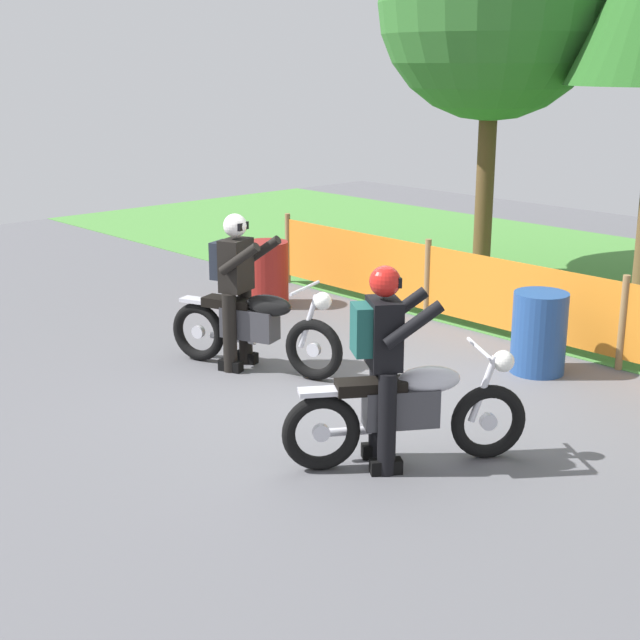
% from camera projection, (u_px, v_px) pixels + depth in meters
% --- Properties ---
extents(ground, '(24.00, 24.00, 0.02)m').
position_uv_depth(ground, '(367.00, 392.00, 9.23)').
color(ground, '#5B5B60').
extents(barrier_fence, '(8.34, 0.08, 1.05)m').
position_uv_depth(barrier_fence, '(516.00, 298.00, 10.70)').
color(barrier_fence, olive).
rests_on(barrier_fence, ground).
extents(tree_leftmost, '(3.43, 3.43, 5.77)m').
position_uv_depth(tree_leftmost, '(494.00, 4.00, 13.38)').
color(tree_leftmost, brown).
rests_on(tree_leftmost, ground).
extents(motorcycle_lead, '(1.22, 1.79, 0.98)m').
position_uv_depth(motorcycle_lead, '(408.00, 410.00, 7.43)').
color(motorcycle_lead, black).
rests_on(motorcycle_lead, ground).
extents(motorcycle_trailing, '(2.01, 0.94, 1.00)m').
position_uv_depth(motorcycle_trailing, '(255.00, 327.00, 9.73)').
color(motorcycle_trailing, black).
rests_on(motorcycle_trailing, ground).
extents(rider_lead, '(0.72, 0.79, 1.69)m').
position_uv_depth(rider_lead, '(383.00, 356.00, 7.26)').
color(rider_lead, black).
rests_on(rider_lead, ground).
extents(rider_trailing, '(0.77, 0.68, 1.69)m').
position_uv_depth(rider_trailing, '(236.00, 282.00, 9.70)').
color(rider_trailing, black).
rests_on(rider_trailing, ground).
extents(oil_drum, '(0.58, 0.58, 0.88)m').
position_uv_depth(oil_drum, '(267.00, 273.00, 12.38)').
color(oil_drum, maroon).
rests_on(oil_drum, ground).
extents(spare_drum, '(0.58, 0.58, 0.88)m').
position_uv_depth(spare_drum, '(539.00, 333.00, 9.67)').
color(spare_drum, navy).
rests_on(spare_drum, ground).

